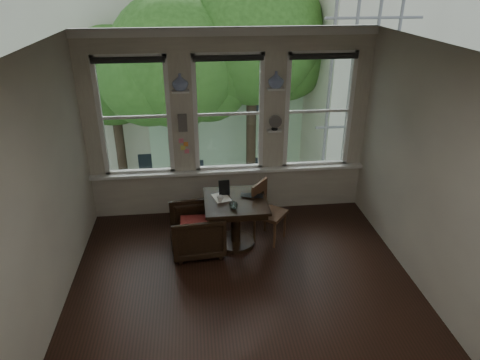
{
  "coord_description": "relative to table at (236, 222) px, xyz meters",
  "views": [
    {
      "loc": [
        -0.54,
        -4.27,
        3.66
      ],
      "look_at": [
        0.03,
        0.9,
        1.18
      ],
      "focal_mm": 32.0,
      "sensor_mm": 36.0,
      "label": 1
    }
  ],
  "objects": [
    {
      "name": "ground",
      "position": [
        0.0,
        -1.13,
        -0.38
      ],
      "size": [
        4.5,
        4.5,
        0.0
      ],
      "primitive_type": "plane",
      "color": "black",
      "rests_on": "ground"
    },
    {
      "name": "ceiling",
      "position": [
        0.0,
        -1.13,
        2.62
      ],
      "size": [
        4.5,
        4.5,
        0.0
      ],
      "primitive_type": "plane",
      "rotation": [
        3.14,
        0.0,
        0.0
      ],
      "color": "silver",
      "rests_on": "ground"
    },
    {
      "name": "wall_back",
      "position": [
        0.0,
        1.12,
        1.12
      ],
      "size": [
        4.5,
        0.0,
        4.5
      ],
      "primitive_type": "plane",
      "rotation": [
        1.57,
        0.0,
        0.0
      ],
      "color": "beige",
      "rests_on": "ground"
    },
    {
      "name": "wall_front",
      "position": [
        0.0,
        -3.38,
        1.12
      ],
      "size": [
        4.5,
        0.0,
        4.5
      ],
      "primitive_type": "plane",
      "rotation": [
        -1.57,
        0.0,
        0.0
      ],
      "color": "beige",
      "rests_on": "ground"
    },
    {
      "name": "wall_left",
      "position": [
        -2.25,
        -1.13,
        1.12
      ],
      "size": [
        0.0,
        4.5,
        4.5
      ],
      "primitive_type": "plane",
      "rotation": [
        1.57,
        0.0,
        1.57
      ],
      "color": "beige",
      "rests_on": "ground"
    },
    {
      "name": "wall_right",
      "position": [
        2.25,
        -1.13,
        1.12
      ],
      "size": [
        0.0,
        4.5,
        4.5
      ],
      "primitive_type": "plane",
      "rotation": [
        1.57,
        0.0,
        -1.57
      ],
      "color": "beige",
      "rests_on": "ground"
    },
    {
      "name": "window_left",
      "position": [
        -1.45,
        1.12,
        1.32
      ],
      "size": [
        1.1,
        0.12,
        1.9
      ],
      "primitive_type": null,
      "color": "white",
      "rests_on": "ground"
    },
    {
      "name": "window_center",
      "position": [
        0.0,
        1.12,
        1.32
      ],
      "size": [
        1.1,
        0.12,
        1.9
      ],
      "primitive_type": null,
      "color": "white",
      "rests_on": "ground"
    },
    {
      "name": "window_right",
      "position": [
        1.45,
        1.12,
        1.32
      ],
      "size": [
        1.1,
        0.12,
        1.9
      ],
      "primitive_type": null,
      "color": "white",
      "rests_on": "ground"
    },
    {
      "name": "shelf_left",
      "position": [
        -0.72,
        1.02,
        1.73
      ],
      "size": [
        0.26,
        0.16,
        0.03
      ],
      "primitive_type": "cube",
      "color": "white",
      "rests_on": "ground"
    },
    {
      "name": "shelf_right",
      "position": [
        0.73,
        1.02,
        1.73
      ],
      "size": [
        0.26,
        0.16,
        0.03
      ],
      "primitive_type": "cube",
      "color": "white",
      "rests_on": "ground"
    },
    {
      "name": "intercom",
      "position": [
        -0.72,
        1.05,
        1.23
      ],
      "size": [
        0.14,
        0.06,
        0.28
      ],
      "primitive_type": "cube",
      "color": "#59544F",
      "rests_on": "ground"
    },
    {
      "name": "sticky_notes",
      "position": [
        -0.72,
        1.05,
        0.88
      ],
      "size": [
        0.16,
        0.01,
        0.24
      ],
      "primitive_type": null,
      "color": "pink",
      "rests_on": "ground"
    },
    {
      "name": "desk_fan",
      "position": [
        0.73,
        1.0,
        1.16
      ],
      "size": [
        0.2,
        0.2,
        0.24
      ],
      "primitive_type": null,
      "color": "#59544F",
      "rests_on": "ground"
    },
    {
      "name": "vase_left",
      "position": [
        -0.72,
        1.02,
        1.86
      ],
      "size": [
        0.24,
        0.24,
        0.25
      ],
      "primitive_type": "imported",
      "color": "white",
      "rests_on": "shelf_left"
    },
    {
      "name": "vase_right",
      "position": [
        0.73,
        1.02,
        1.86
      ],
      "size": [
        0.24,
        0.24,
        0.25
      ],
      "primitive_type": "imported",
      "color": "white",
      "rests_on": "shelf_right"
    },
    {
      "name": "table",
      "position": [
        0.0,
        0.0,
        0.0
      ],
      "size": [
        0.9,
        0.9,
        0.75
      ],
      "primitive_type": null,
      "color": "black",
      "rests_on": "ground"
    },
    {
      "name": "armchair_left",
      "position": [
        -0.58,
        -0.11,
        -0.03
      ],
      "size": [
        0.82,
        0.8,
        0.69
      ],
      "primitive_type": "imported",
      "rotation": [
        0.0,
        0.0,
        -1.48
      ],
      "color": "black",
      "rests_on": "ground"
    },
    {
      "name": "cushion_red",
      "position": [
        -0.58,
        -0.11,
        0.08
      ],
      "size": [
        0.45,
        0.45,
        0.06
      ],
      "primitive_type": "cube",
      "color": "maroon",
      "rests_on": "armchair_left"
    },
    {
      "name": "side_chair_right",
      "position": [
        0.53,
        0.07,
        0.09
      ],
      "size": [
        0.59,
        0.59,
        0.92
      ],
      "primitive_type": null,
      "rotation": [
        0.0,
        0.0,
        0.91
      ],
      "color": "#4B2E1B",
      "rests_on": "ground"
    },
    {
      "name": "laptop",
      "position": [
        0.24,
        0.02,
        0.39
      ],
      "size": [
        0.37,
        0.28,
        0.03
      ],
      "primitive_type": "imported",
      "rotation": [
        0.0,
        0.0,
        -0.25
      ],
      "color": "black",
      "rests_on": "table"
    },
    {
      "name": "mug",
      "position": [
        -0.22,
        -0.02,
        0.42
      ],
      "size": [
        0.1,
        0.1,
        0.09
      ],
      "primitive_type": "imported",
      "rotation": [
        0.0,
        0.0,
        -0.1
      ],
      "color": "white",
      "rests_on": "table"
    },
    {
      "name": "drinking_glass",
      "position": [
        -0.06,
        -0.25,
        0.42
      ],
      "size": [
        0.13,
        0.13,
        0.09
      ],
      "primitive_type": "imported",
      "rotation": [
        0.0,
        0.0,
        0.23
      ],
      "color": "white",
      "rests_on": "table"
    },
    {
      "name": "tablet",
      "position": [
        -0.15,
        0.2,
        0.48
      ],
      "size": [
        0.16,
        0.09,
        0.22
      ],
      "primitive_type": "cube",
      "rotation": [
        -0.26,
        0.0,
        0.06
      ],
      "color": "black",
      "rests_on": "table"
    },
    {
      "name": "papers",
      "position": [
        -0.2,
        0.1,
        0.38
      ],
      "size": [
        0.29,
        0.35,
        0.0
      ],
      "primitive_type": "cube",
      "rotation": [
        0.0,
        0.0,
        0.27
      ],
      "color": "silver",
      "rests_on": "table"
    }
  ]
}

